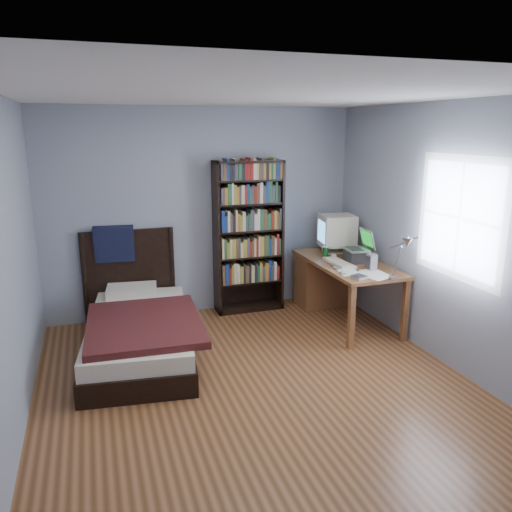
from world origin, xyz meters
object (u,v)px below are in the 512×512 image
laptop (357,253)px  bed (139,327)px  desk_lamp (405,246)px  keyboard (339,263)px  desk (329,277)px  bookshelf (249,237)px  crt_monitor (336,231)px  soda_can (326,252)px  speaker (372,262)px

laptop → bed: size_ratio=0.18×
bed → desk_lamp: bearing=-23.1°
keyboard → desk: bearing=73.2°
bookshelf → keyboard: bearing=-44.4°
bed → desk: bearing=11.7°
desk → bed: size_ratio=0.73×
desk → crt_monitor: (0.08, 0.02, 0.59)m
laptop → bookshelf: bookshelf is taller
soda_can → crt_monitor: bearing=40.2°
desk_lamp → keyboard: bearing=97.8°
desk → bed: bed is taller
desk → crt_monitor: 0.59m
crt_monitor → speaker: bearing=-90.1°
laptop → bookshelf: bearing=144.4°
speaker → bookshelf: 1.56m
desk → keyboard: bearing=-105.5°
keyboard → bed: bed is taller
crt_monitor → bed: (-2.50, -0.52, -0.75)m
bookshelf → speaker: bearing=-47.3°
desk_lamp → laptop: bearing=84.2°
desk → soda_can: bearing=-130.8°
desk → desk_lamp: 1.71m
bed → speaker: bearing=-7.7°
desk_lamp → bed: size_ratio=0.25×
speaker → crt_monitor: bearing=81.9°
crt_monitor → soda_can: bearing=-139.8°
desk_lamp → bookshelf: bookshelf is taller
laptop → bed: 2.60m
speaker → laptop: bearing=77.8°
desk → bookshelf: bookshelf is taller
desk → soda_can: size_ratio=12.15×
laptop → desk_lamp: 1.12m
crt_monitor → soda_can: 0.37m
soda_can → keyboard: bearing=-88.5°
soda_can → bookshelf: (-0.82, 0.48, 0.15)m
keyboard → speaker: bearing=-57.4°
speaker → soda_can: (-0.23, 0.67, -0.03)m
soda_can → desk: bearing=49.2°
desk_lamp → soda_can: size_ratio=4.15×
laptop → bed: bed is taller
desk → speaker: size_ratio=8.65×
speaker → bed: size_ratio=0.08×
soda_can → speaker: bearing=-70.9°
desk_lamp → keyboard: (-0.14, 1.03, -0.41)m
soda_can → bed: bed is taller
crt_monitor → soda_can: (-0.23, -0.20, -0.21)m
crt_monitor → keyboard: (-0.22, -0.53, -0.26)m
crt_monitor → desk: bearing=-164.5°
laptop → soda_can: size_ratio=2.95×
laptop → desk_lamp: desk_lamp is taller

